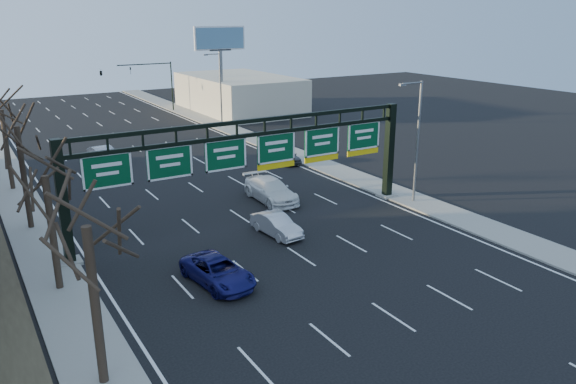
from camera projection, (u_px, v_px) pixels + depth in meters
ground at (320, 269)px, 31.12m from camera, size 160.00×160.00×0.00m
sidewalk_left at (22, 206)px, 41.04m from camera, size 3.00×120.00×0.12m
sidewalk_right at (312, 161)px, 53.72m from camera, size 3.00×120.00×0.12m
lane_markings at (186, 181)px, 47.40m from camera, size 21.60×120.00×0.01m
sign_gantry at (254, 158)px, 36.31m from camera, size 24.60×1.20×7.20m
building_right_distant at (239, 93)px, 80.96m from camera, size 12.00×20.00×5.00m
tree_near at (83, 198)px, 19.25m from camera, size 3.60×3.60×8.86m
tree_gantry at (42, 155)px, 26.69m from camera, size 3.60×3.60×8.48m
tree_mid at (14, 110)px, 34.60m from camera, size 3.60×3.60×9.24m
streetlight_near at (417, 136)px, 40.64m from camera, size 2.15×0.22×9.00m
streetlight_far at (220, 86)px, 68.31m from camera, size 2.15×0.22×9.00m
billboard_right at (220, 50)px, 72.40m from camera, size 7.00×0.50×12.00m
traffic_signal_mast at (129, 75)px, 77.03m from camera, size 10.16×0.54×7.00m
car_blue_suv at (218, 271)px, 29.30m from camera, size 2.87×5.15×1.36m
car_silver_sedan at (276, 225)px, 35.76m from camera, size 1.80×4.21×1.35m
car_white_wagon at (271, 190)px, 42.27m from camera, size 2.49×5.83×1.67m
car_grey_far at (287, 156)px, 53.13m from camera, size 2.05×4.10×1.34m
car_silver_distant at (104, 156)px, 52.43m from camera, size 2.15×5.10×1.64m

